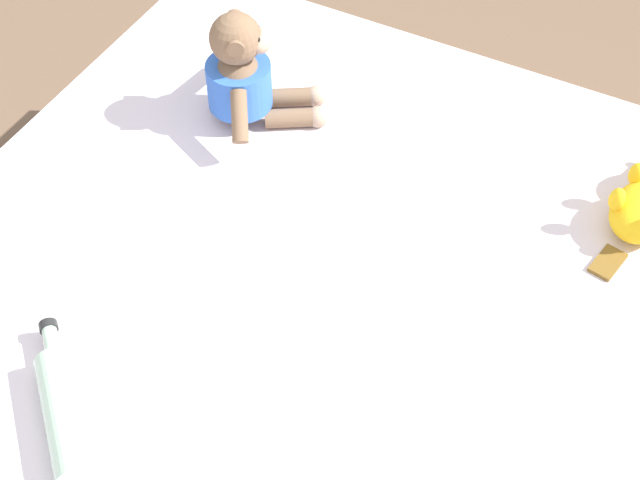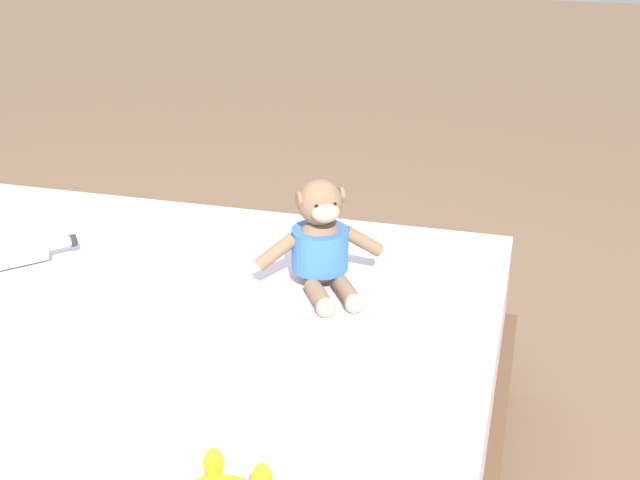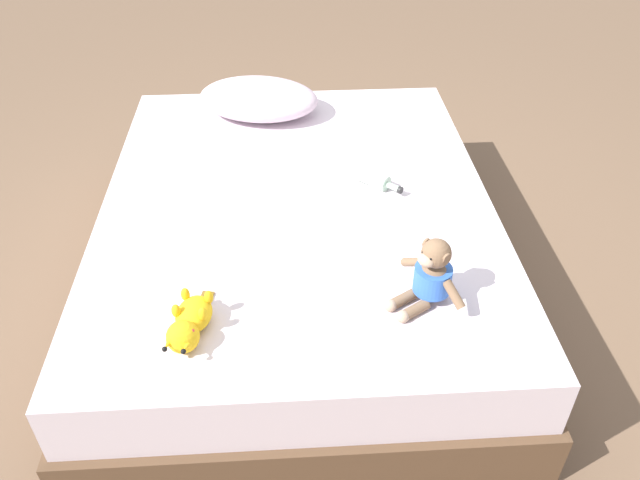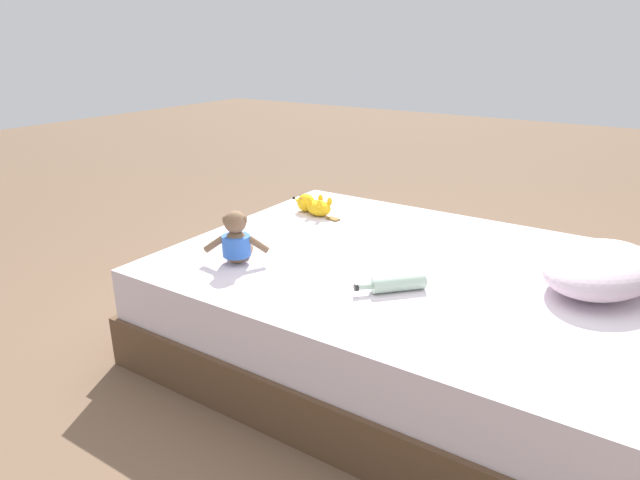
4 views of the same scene
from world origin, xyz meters
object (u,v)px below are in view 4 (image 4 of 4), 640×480
at_px(bed, 403,308).
at_px(glass_bottle, 397,283).
at_px(pillow, 601,268).
at_px(plush_yellow_creature, 313,205).
at_px(plush_monkey, 237,241).

relative_size(bed, glass_bottle, 8.64).
height_order(bed, pillow, pillow).
distance_m(bed, glass_bottle, 0.41).
xyz_separation_m(plush_yellow_creature, glass_bottle, (0.64, 0.82, -0.02)).
relative_size(bed, plush_yellow_creature, 6.24).
relative_size(bed, plush_monkey, 7.88).
height_order(plush_monkey, glass_bottle, plush_monkey).
bearing_deg(glass_bottle, plush_monkey, -80.86).
distance_m(bed, pillow, 0.82).
relative_size(pillow, glass_bottle, 2.74).
bearing_deg(pillow, plush_yellow_creature, -97.46).
bearing_deg(plush_monkey, plush_yellow_creature, -171.59).
relative_size(pillow, plush_yellow_creature, 1.98).
bearing_deg(plush_yellow_creature, bed, 64.09).
bearing_deg(plush_monkey, glass_bottle, 99.14).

